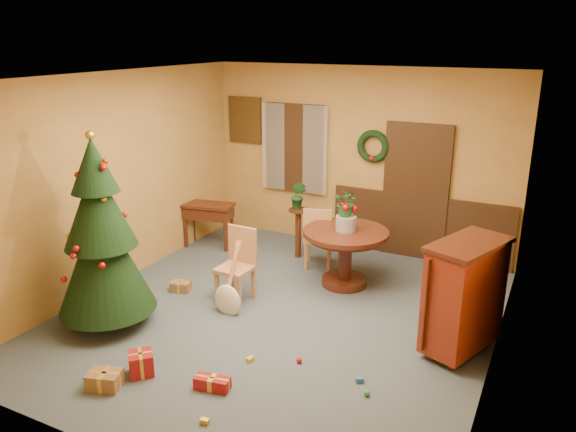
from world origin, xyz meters
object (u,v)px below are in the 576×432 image
Objects in this scene: chair_near at (238,262)px; sideboard at (464,294)px; writing_desk at (208,214)px; dining_table at (345,247)px; christmas_tree at (101,237)px.

sideboard reaches higher than chair_near.
chair_near is 0.76× the size of sideboard.
chair_near is at bearing -44.76° from writing_desk.
christmas_tree is (-2.14, -2.32, 0.55)m from dining_table.
chair_near is at bearing 51.04° from christmas_tree.
christmas_tree is at bearing -161.81° from sideboard.
dining_table is 2.57m from writing_desk.
sideboard reaches higher than writing_desk.
sideboard is (1.76, -1.04, 0.13)m from dining_table.
christmas_tree reaches higher than writing_desk.
writing_desk is (-2.54, 0.41, -0.01)m from dining_table.
sideboard reaches higher than dining_table.
dining_table is 3.20m from christmas_tree.
writing_desk is at bearing 98.42° from christmas_tree.
christmas_tree is at bearing -128.96° from chair_near.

